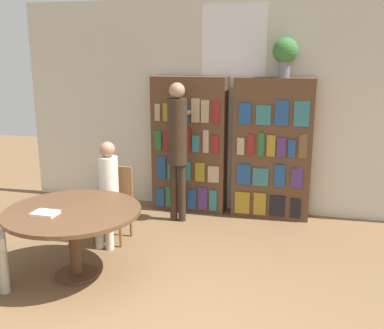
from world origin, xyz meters
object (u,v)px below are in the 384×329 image
reading_table (73,219)px  flower_vase (285,53)px  bookshelf_right (272,149)px  bookshelf_left (189,145)px  seated_reader_left (107,188)px  chair_left_side (114,199)px  librarian_standing (178,139)px

reading_table → flower_vase: bearing=50.8°
bookshelf_right → reading_table: bookshelf_right is taller
bookshelf_left → reading_table: (-0.60, -2.32, -0.34)m
bookshelf_right → flower_vase: (0.11, 0.00, 1.30)m
reading_table → seated_reader_left: (-0.01, 0.84, 0.07)m
bookshelf_left → reading_table: bearing=-104.5°
bookshelf_left → bookshelf_right: bearing=-0.0°
seated_reader_left → bookshelf_left: bearing=-113.2°
flower_vase → reading_table: (-1.90, -2.32, -1.64)m
bookshelf_left → reading_table: 2.42m
reading_table → chair_left_side: bearing=90.7°
bookshelf_left → seated_reader_left: 1.62m
bookshelf_right → librarian_standing: (-1.21, -0.50, 0.18)m
bookshelf_left → bookshelf_right: same height
chair_left_side → librarian_standing: 1.17m
librarian_standing → chair_left_side: bearing=-126.5°
reading_table → seated_reader_left: size_ratio=1.09×
seated_reader_left → librarian_standing: size_ratio=0.67×
flower_vase → librarian_standing: 1.80m
bookshelf_right → seated_reader_left: size_ratio=1.55×
seated_reader_left → flower_vase: bearing=-142.9°
chair_left_side → librarian_standing: bearing=-127.3°
bookshelf_right → librarian_standing: 1.33m
bookshelf_right → chair_left_side: size_ratio=2.15×
chair_left_side → flower_vase: bearing=-146.6°
bookshelf_left → librarian_standing: bookshelf_left is taller
reading_table → librarian_standing: bearing=72.5°
flower_vase → chair_left_side: flower_vase is taller
flower_vase → reading_table: bearing=-129.2°
bookshelf_left → chair_left_side: bookshelf_left is taller
librarian_standing → reading_table: bearing=-107.5°
bookshelf_right → flower_vase: size_ratio=3.78×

